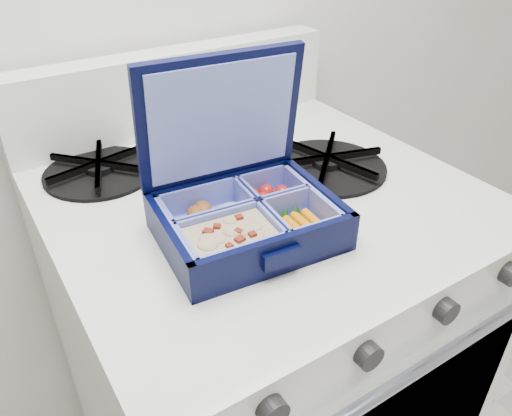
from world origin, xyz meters
TOP-DOWN VIEW (x-y plane):
  - stove at (0.36, 1.69)m, footprint 0.57×0.57m
  - bento_box at (0.28, 1.60)m, footprint 0.22×0.18m
  - burner_grate at (0.48, 1.68)m, footprint 0.22×0.22m
  - burner_grate_rear at (0.18, 1.85)m, footprint 0.19×0.19m
  - fork at (0.31, 1.73)m, footprint 0.07×0.16m

SIDE VIEW (x-z plane):
  - stove at x=0.36m, z-range 0.00..0.86m
  - fork at x=0.31m, z-range 0.86..0.86m
  - burner_grate_rear at x=0.18m, z-range 0.86..0.88m
  - burner_grate at x=0.48m, z-range 0.86..0.88m
  - bento_box at x=0.28m, z-range 0.86..0.91m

